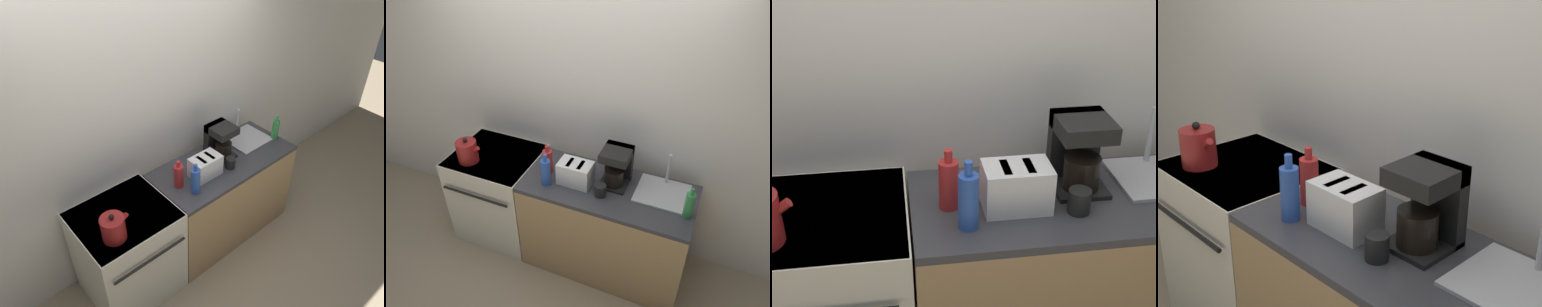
% 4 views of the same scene
% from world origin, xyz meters
% --- Properties ---
extents(wall_back, '(8.00, 0.05, 2.60)m').
position_xyz_m(wall_back, '(0.00, 0.72, 1.30)').
color(wall_back, silver).
rests_on(wall_back, ground_plane).
extents(stove, '(0.75, 0.70, 0.90)m').
position_xyz_m(stove, '(-0.58, 0.33, 0.46)').
color(stove, silver).
rests_on(stove, ground_plane).
extents(counter_block, '(1.38, 0.62, 0.90)m').
position_xyz_m(counter_block, '(0.49, 0.31, 0.45)').
color(counter_block, tan).
rests_on(counter_block, ground_plane).
extents(toaster, '(0.27, 0.17, 0.19)m').
position_xyz_m(toaster, '(0.22, 0.27, 0.99)').
color(toaster, white).
rests_on(toaster, counter_block).
extents(coffee_maker, '(0.22, 0.24, 0.32)m').
position_xyz_m(coffee_maker, '(0.52, 0.40, 1.06)').
color(coffee_maker, black).
rests_on(coffee_maker, counter_block).
extents(bottle_red, '(0.08, 0.08, 0.26)m').
position_xyz_m(bottle_red, '(-0.04, 0.31, 1.01)').
color(bottle_red, '#B72828').
rests_on(bottle_red, counter_block).
extents(bottle_blue, '(0.08, 0.08, 0.28)m').
position_xyz_m(bottle_blue, '(0.02, 0.16, 1.02)').
color(bottle_blue, '#2D56B7').
rests_on(bottle_blue, counter_block).
extents(cup_black, '(0.09, 0.09, 0.10)m').
position_xyz_m(cup_black, '(0.46, 0.20, 0.95)').
color(cup_black, black).
rests_on(cup_black, counter_block).
extents(cup_red, '(0.07, 0.07, 0.08)m').
position_xyz_m(cup_red, '(0.05, 0.42, 0.94)').
color(cup_red, red).
rests_on(cup_red, counter_block).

